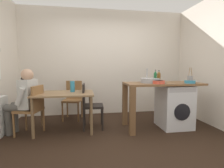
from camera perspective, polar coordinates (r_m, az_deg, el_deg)
name	(u,v)px	position (r m, az deg, el deg)	size (l,w,h in m)	color
ground_plane	(117,139)	(3.11, 1.53, -17.69)	(5.46, 5.46, 0.00)	black
wall_back	(104,63)	(4.59, -2.50, 7.10)	(4.60, 0.10, 2.70)	silver
dining_table	(64,98)	(3.45, -15.46, -4.38)	(1.10, 0.76, 0.74)	olive
chair_person_seat	(33,107)	(3.46, -24.73, -6.94)	(0.49, 0.49, 0.90)	olive
chair_opposite	(89,103)	(3.51, -7.51, -6.32)	(0.42, 0.42, 0.90)	black
chair_spare_by_wall	(73,98)	(4.22, -12.71, -4.39)	(0.47, 0.47, 0.90)	olive
seated_person	(24,98)	(3.52, -27.11, -4.14)	(0.55, 0.54, 1.20)	#595651
kitchen_counter	(152,91)	(3.52, 13.19, -2.18)	(1.50, 0.68, 0.92)	brown
washing_machine	(174,106)	(3.78, 19.79, -6.94)	(0.60, 0.61, 0.86)	silver
sink_basin	(150,81)	(3.48, 12.48, 1.12)	(0.38, 0.38, 0.09)	#9EA0A5
tap	(147,75)	(3.64, 11.47, 2.83)	(0.02, 0.02, 0.28)	#B2B2B7
bottle_tall_green	(155,76)	(3.71, 14.09, 2.43)	(0.06, 0.06, 0.25)	#19592D
bottle_squat_brown	(159,77)	(3.85, 15.20, 2.40)	(0.07, 0.07, 0.24)	brown
mixing_bowl	(159,82)	(3.33, 15.15, 0.68)	(0.22, 0.22, 0.06)	#D84C38
utensil_crock	(190,79)	(3.94, 24.38, 1.61)	(0.11, 0.11, 0.30)	gray
colander	(190,82)	(3.62, 24.33, 0.69)	(0.20, 0.20, 0.06)	teal
vase	(72,86)	(3.50, -12.93, -0.80)	(0.09, 0.09, 0.21)	teal
scissors	(162,83)	(3.48, 16.33, 0.34)	(0.15, 0.06, 0.01)	#B2B2B7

